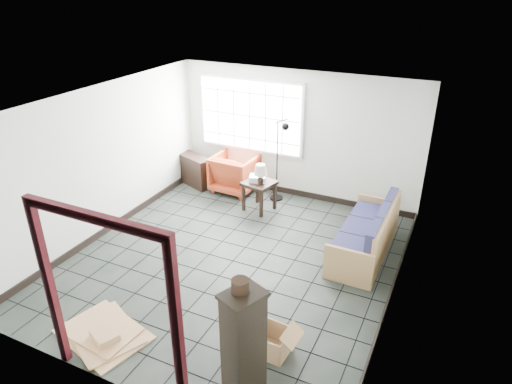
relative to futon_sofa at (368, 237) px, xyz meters
The scene contains 15 objects.
ground 2.25m from the futon_sofa, 148.62° to the right, with size 5.50×5.50×0.00m, color black.
room_shell 2.60m from the futon_sofa, 149.26° to the right, with size 5.02×5.52×2.61m.
window_panel 3.53m from the futon_sofa, 152.00° to the left, with size 2.32×0.08×1.52m.
doorway_trim 4.43m from the futon_sofa, 116.22° to the right, with size 1.80×0.08×2.20m.
futon_sofa is the anchor object (origin of this frame).
armchair 3.35m from the futon_sofa, 158.26° to the left, with size 0.87×0.81×0.89m, color #8E4014.
side_table 2.38m from the futon_sofa, 163.97° to the left, with size 0.65×0.65×0.60m.
table_lamp 2.36m from the futon_sofa, 165.43° to the left, with size 0.30×0.30×0.40m.
projector 2.44m from the futon_sofa, 163.94° to the left, with size 0.37×0.32×0.11m.
floor_lamp 2.44m from the futon_sofa, 150.49° to the left, with size 0.47×0.42×1.77m.
console_shelf 4.20m from the futon_sofa, 164.42° to the left, with size 0.92×0.61×0.66m.
tall_shelf 3.62m from the futon_sofa, 97.73° to the right, with size 0.45×0.50×1.52m.
pot 3.79m from the futon_sofa, 98.41° to the right, with size 0.22×0.22×0.13m.
open_box 2.74m from the futon_sofa, 102.18° to the right, with size 0.78×0.42×0.43m.
cardboard_pile 4.27m from the futon_sofa, 127.65° to the right, with size 1.31×1.11×0.17m.
Camera 1 is at (2.99, -5.43, 4.22)m, focal length 32.00 mm.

